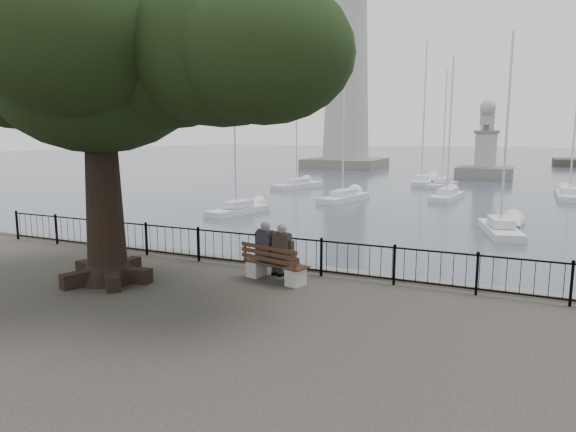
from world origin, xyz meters
The scene contains 16 objects.
harbor centered at (0.00, 3.00, -0.50)m, with size 260.00×260.00×1.20m.
railing centered at (0.00, 2.50, 0.56)m, with size 22.06×0.06×1.00m.
bench centered at (0.05, 1.54, 0.35)m, with size 1.96×1.01×0.99m.
person_left centered at (-0.19, 1.71, 0.72)m, with size 0.57×0.85×1.58m.
person_right centered at (0.36, 1.57, 0.72)m, with size 0.57×0.85×1.58m.
tree centered at (-3.15, -0.12, 5.91)m, with size 11.00×7.68×8.98m.
lighthouse centered at (-18.00, 62.00, 12.55)m, with size 10.52×10.52×32.02m.
lion_monument centered at (2.00, 49.94, 1.13)m, with size 5.76×5.76×8.56m.
sailboat_a centered at (-9.99, 16.89, -0.70)m, with size 2.22×4.87×9.13m.
sailboat_b centered at (-5.99, 25.37, -0.64)m, with size 2.46×5.66×12.40m.
sailboat_c centered at (5.02, 16.62, -0.69)m, with size 2.43×5.04×9.68m.
sailboat_e centered at (-12.78, 32.50, -0.61)m, with size 3.26×5.82×13.73m.
sailboat_f centered at (0.78, 29.57, -0.68)m, with size 2.04×5.39×10.62m.
sailboat_g centered at (9.11, 33.86, -0.68)m, with size 1.63×5.75×11.37m.
sailboat_h centered at (-3.15, 40.98, -0.63)m, with size 2.52×6.36×13.77m.
sailboat_i centered at (-0.92, 38.92, -0.67)m, with size 2.32×5.05×10.68m.
Camera 1 is at (5.85, -10.25, 3.84)m, focal length 32.00 mm.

